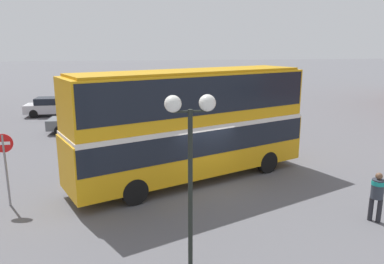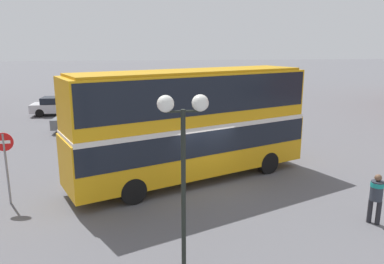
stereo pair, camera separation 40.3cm
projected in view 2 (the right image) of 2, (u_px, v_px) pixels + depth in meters
name	position (u px, v px, depth m)	size (l,w,h in m)	color
ground_plane	(206.00, 186.00, 15.73)	(240.00, 240.00, 0.00)	#5B5B60
double_decker_bus	(192.00, 119.00, 15.91)	(10.85, 6.30, 4.78)	gold
pedestrian_foreground	(376.00, 194.00, 12.26)	(0.60, 0.60, 1.72)	#232328
parked_car_kerb_near	(58.00, 106.00, 31.25)	(4.40, 2.02, 1.52)	silver
parked_car_kerb_far	(87.00, 120.00, 25.47)	(4.71, 2.29, 1.46)	slate
parked_car_side_street	(229.00, 116.00, 26.94)	(4.44, 2.35, 1.49)	silver
street_lamp_twin_globe	(183.00, 131.00, 9.12)	(1.26, 0.42, 4.67)	black
no_entry_sign	(5.00, 156.00, 13.63)	(0.69, 0.08, 2.73)	gray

